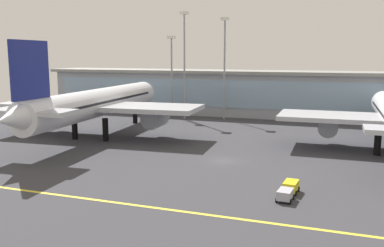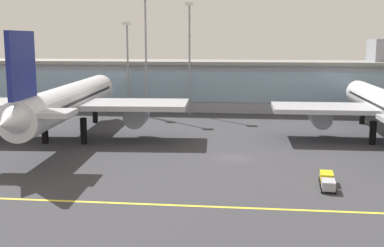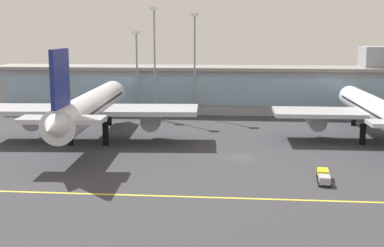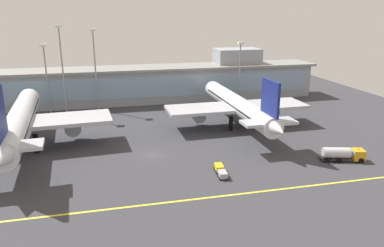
% 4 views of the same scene
% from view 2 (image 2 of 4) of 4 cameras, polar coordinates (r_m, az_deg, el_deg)
% --- Properties ---
extents(ground_plane, '(180.00, 180.00, 0.00)m').
position_cam_2_polar(ground_plane, '(73.99, 4.73, -3.92)').
color(ground_plane, '#38383D').
extents(taxiway_centreline_stripe, '(144.00, 0.50, 0.01)m').
position_cam_2_polar(taxiway_centreline_stripe, '(52.87, 3.85, -9.48)').
color(taxiway_centreline_stripe, yellow).
rests_on(taxiway_centreline_stripe, ground).
extents(terminal_building, '(131.44, 14.00, 17.21)m').
position_cam_2_polar(terminal_building, '(123.14, 6.49, 4.52)').
color(terminal_building, '#9399A3').
rests_on(terminal_building, ground).
extents(airliner_near_left, '(41.13, 55.68, 18.29)m').
position_cam_2_polar(airliner_near_left, '(88.39, -13.82, 2.45)').
color(airliner_near_left, black).
rests_on(airliner_near_left, ground).
extents(baggage_tug_near, '(2.12, 5.70, 1.40)m').
position_cam_2_polar(baggage_tug_near, '(61.47, 15.14, -6.29)').
color(baggage_tug_near, black).
rests_on(baggage_tug_near, ground).
extents(apron_light_mast_centre, '(1.80, 1.80, 21.05)m').
position_cam_2_polar(apron_light_mast_centre, '(117.89, -7.34, 7.95)').
color(apron_light_mast_centre, gray).
rests_on(apron_light_mast_centre, ground).
extents(apron_light_mast_east, '(1.80, 1.80, 26.61)m').
position_cam_2_polar(apron_light_mast_east, '(112.58, -5.29, 9.48)').
color(apron_light_mast_east, gray).
rests_on(apron_light_mast_east, ground).
extents(apron_light_mast_far_east, '(1.80, 1.80, 25.30)m').
position_cam_2_polar(apron_light_mast_far_east, '(114.86, -0.29, 9.17)').
color(apron_light_mast_far_east, gray).
rests_on(apron_light_mast_far_east, ground).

